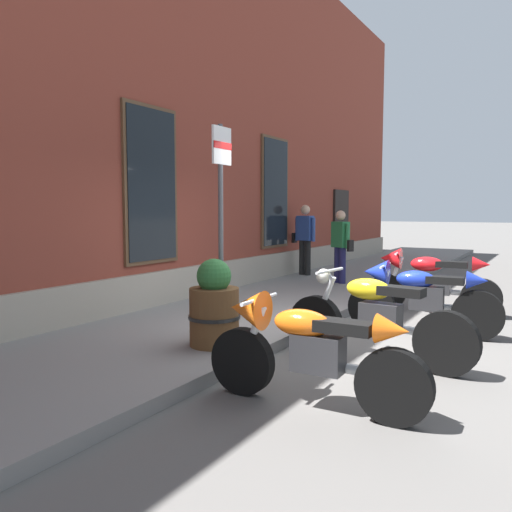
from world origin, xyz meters
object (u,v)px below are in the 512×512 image
(motorcycle_red_sport, at_px, (428,279))
(pedestrian_blue_top, at_px, (305,236))
(barrel_planter, at_px, (214,308))
(pedestrian_striped_shirt, at_px, (340,243))
(parking_sign, at_px, (221,203))
(motorcycle_yellow_naked, at_px, (374,318))
(motorcycle_blue_sport, at_px, (417,294))
(motorcycle_orange_sport, at_px, (304,345))

(motorcycle_red_sport, height_order, pedestrian_blue_top, pedestrian_blue_top)
(motorcycle_red_sport, xyz_separation_m, barrel_planter, (-3.82, 1.57, -0.00))
(pedestrian_striped_shirt, xyz_separation_m, parking_sign, (-5.27, -0.53, 0.79))
(motorcycle_yellow_naked, xyz_separation_m, motorcycle_blue_sport, (1.58, -0.10, 0.05))
(pedestrian_striped_shirt, distance_m, pedestrian_blue_top, 1.52)
(motorcycle_orange_sport, bearing_deg, motorcycle_yellow_naked, -4.28)
(motorcycle_blue_sport, bearing_deg, parking_sign, 138.06)
(motorcycle_yellow_naked, bearing_deg, motorcycle_red_sport, 1.61)
(pedestrian_striped_shirt, height_order, barrel_planter, pedestrian_striped_shirt)
(motorcycle_yellow_naked, bearing_deg, pedestrian_striped_shirt, 25.35)
(motorcycle_yellow_naked, xyz_separation_m, motorcycle_red_sport, (3.08, 0.09, 0.08))
(motorcycle_red_sport, distance_m, parking_sign, 4.10)
(pedestrian_blue_top, bearing_deg, motorcycle_blue_sport, -138.51)
(motorcycle_yellow_naked, height_order, pedestrian_blue_top, pedestrian_blue_top)
(motorcycle_blue_sport, bearing_deg, motorcycle_yellow_naked, 176.38)
(motorcycle_yellow_naked, height_order, motorcycle_red_sport, motorcycle_red_sport)
(parking_sign, bearing_deg, motorcycle_yellow_naked, -74.82)
(pedestrian_striped_shirt, relative_size, pedestrian_blue_top, 0.92)
(motorcycle_red_sport, relative_size, parking_sign, 0.82)
(motorcycle_red_sport, height_order, pedestrian_striped_shirt, pedestrian_striped_shirt)
(motorcycle_blue_sport, relative_size, pedestrian_striped_shirt, 1.32)
(motorcycle_yellow_naked, bearing_deg, pedestrian_blue_top, 31.84)
(motorcycle_orange_sport, height_order, pedestrian_blue_top, pedestrian_blue_top)
(motorcycle_blue_sport, bearing_deg, motorcycle_red_sport, 7.05)
(motorcycle_blue_sport, height_order, motorcycle_red_sport, motorcycle_red_sport)
(motorcycle_orange_sport, relative_size, motorcycle_yellow_naked, 0.91)
(motorcycle_orange_sport, xyz_separation_m, motorcycle_blue_sport, (3.16, -0.22, 0.01))
(parking_sign, distance_m, barrel_planter, 1.25)
(barrel_planter, bearing_deg, motorcycle_red_sport, -22.38)
(motorcycle_orange_sport, relative_size, pedestrian_blue_top, 1.20)
(pedestrian_blue_top, bearing_deg, motorcycle_red_sport, -127.01)
(parking_sign, bearing_deg, barrel_planter, -163.74)
(pedestrian_blue_top, bearing_deg, motorcycle_yellow_naked, -148.16)
(motorcycle_blue_sport, bearing_deg, pedestrian_blue_top, 41.49)
(motorcycle_yellow_naked, height_order, parking_sign, parking_sign)
(motorcycle_blue_sport, height_order, barrel_planter, barrel_planter)
(motorcycle_orange_sport, distance_m, barrel_planter, 1.76)
(motorcycle_yellow_naked, height_order, motorcycle_blue_sport, motorcycle_yellow_naked)
(motorcycle_red_sport, xyz_separation_m, pedestrian_striped_shirt, (1.72, 2.19, 0.42))
(motorcycle_orange_sport, distance_m, motorcycle_yellow_naked, 1.59)
(pedestrian_blue_top, bearing_deg, barrel_planter, -163.83)
(motorcycle_orange_sport, distance_m, pedestrian_blue_top, 8.03)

